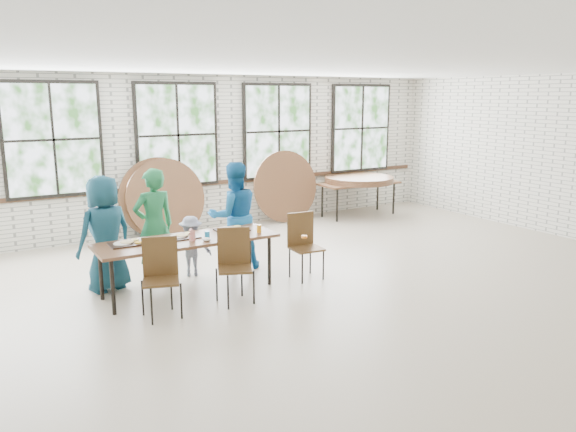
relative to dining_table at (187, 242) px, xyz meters
name	(u,v)px	position (x,y,z in m)	size (l,w,h in m)	color
room	(177,138)	(1.15, 3.34, 1.14)	(12.00, 12.00, 12.00)	#AF9D8B
dining_table	(187,242)	(0.00, 0.00, 0.00)	(2.40, 0.81, 0.74)	brown
chair_near_left	(161,270)	(-0.57, -0.59, -0.13)	(0.53, 0.52, 0.95)	#4E341A
chair_near_right	(234,259)	(0.39, -0.61, -0.13)	(0.54, 0.54, 0.95)	#4E341A
chair_spare	(303,240)	(1.67, -0.26, -0.13)	(0.45, 0.44, 0.95)	#4E341A
adult_teal	(105,234)	(-0.91, 0.65, 0.10)	(0.77, 0.50, 1.58)	navy
adult_green	(154,226)	(-0.24, 0.65, 0.13)	(0.59, 0.39, 1.63)	#1D6D3E
toddler	(191,246)	(0.30, 0.65, -0.24)	(0.58, 0.33, 0.89)	#171F48
adult_blue	(234,216)	(1.00, 0.65, 0.13)	(0.80, 0.62, 1.64)	#165C9B
storage_table	(359,185)	(5.05, 2.74, 0.00)	(1.82, 0.79, 0.74)	brown
tabletop_clutter	(194,237)	(0.08, -0.03, 0.08)	(2.01, 0.61, 0.11)	black
round_tops_stacked	(359,179)	(5.05, 2.74, 0.12)	(1.50, 1.50, 0.13)	brown
round_tops_leaning	(207,194)	(1.60, 3.08, 0.05)	(4.20, 0.39, 1.50)	brown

